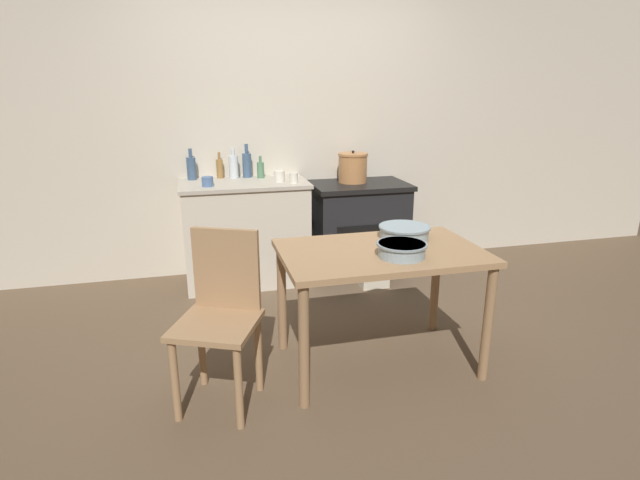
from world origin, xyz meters
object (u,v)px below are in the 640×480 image
Objects in this scene: chair at (221,313)px; cup_center_right at (294,178)px; flour_sack at (374,269)px; bottle_left at (234,166)px; mixing_bowl_large at (404,231)px; mixing_bowl_small at (402,249)px; cup_right at (279,176)px; cup_mid_right at (208,182)px; stove at (358,227)px; stock_pot at (353,168)px; bottle_mid_left at (261,169)px; bottle_far_left at (220,168)px; bottle_center_left at (247,164)px; work_table at (381,266)px; bottle_center at (191,168)px.

cup_center_right reaches higher than chair.
bottle_left is (-1.08, 0.59, 0.82)m from flour_sack.
bottle_left is (-0.90, 1.57, 0.20)m from mixing_bowl_large.
mixing_bowl_small is 1.69m from cup_right.
chair is 1.61m from cup_mid_right.
stock_pot is (-0.05, 0.06, 0.53)m from stove.
bottle_mid_left reaches higher than cup_center_right.
chair is 2.21m from stock_pot.
stove is 0.54m from stock_pot.
mixing_bowl_small is (-0.28, -1.76, -0.17)m from stock_pot.
bottle_far_left is (-1.19, 0.22, 0.55)m from stove.
cup_center_right is (-0.44, 1.23, 0.14)m from mixing_bowl_large.
bottle_left is 0.12m from bottle_center_left.
bottle_left is 1.41× the size of bottle_mid_left.
bottle_far_left is at bearing 114.04° from mixing_bowl_small.
stock_pot reaches higher than flour_sack.
chair is (-0.93, -0.13, -0.13)m from work_table.
bottle_far_left reaches higher than chair.
work_table is (-0.39, -1.56, 0.22)m from stove.
stove is 1.44m from mixing_bowl_large.
cup_right is (-0.67, -0.12, -0.03)m from stock_pot.
cup_right is (-0.39, 1.64, 0.14)m from mixing_bowl_small.
bottle_center is at bearing 174.20° from stock_pot.
bottle_center_left is 0.36m from cup_right.
mixing_bowl_large is 1.82m from bottle_left.
cup_right is (0.35, -0.25, -0.06)m from bottle_left.
chair is at bearing -94.06° from bottle_far_left.
bottle_far_left is 0.77× the size of bottle_center_left.
bottle_center is (-0.35, 0.01, -0.00)m from bottle_left.
bottle_mid_left is (0.22, -0.05, -0.03)m from bottle_left.
stove is 1.01m from bottle_mid_left.
chair is at bearing -90.64° from cup_mid_right.
cup_center_right is 0.91× the size of cup_right.
chair is 1.99m from bottle_center_left.
bottle_far_left reaches higher than work_table.
bottle_left reaches higher than flour_sack.
bottle_mid_left is (-0.67, 1.52, 0.17)m from mixing_bowl_large.
cup_mid_right is (-0.46, -0.28, -0.03)m from bottle_mid_left.
work_table is 1.25× the size of chair.
stock_pot is 1.01× the size of mixing_bowl_small.
bottle_far_left reaches higher than flour_sack.
bottle_left is at bearing 111.14° from work_table.
bottle_mid_left is at bearing 104.89° from work_table.
bottle_center_left is (-0.62, 1.90, 0.21)m from mixing_bowl_small.
stove is 2.95× the size of bottle_center_left.
mixing_bowl_large and mixing_bowl_small have the same top height.
work_table is 1.88m from bottle_center_left.
chair is 3.24× the size of bottle_center_left.
stove is 1.63m from work_table.
mixing_bowl_large is 2.02m from bottle_center.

